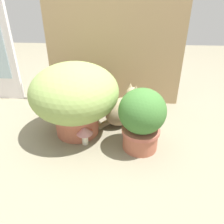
{
  "coord_description": "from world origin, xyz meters",
  "views": [
    {
      "loc": [
        0.24,
        -1.31,
        0.91
      ],
      "look_at": [
        0.16,
        -0.01,
        0.18
      ],
      "focal_mm": 34.81,
      "sensor_mm": 36.0,
      "label": 1
    }
  ],
  "objects_px": {
    "mushroom_ornament_red": "(85,129)",
    "mushroom_ornament_pink": "(85,132)",
    "grass_planter": "(75,95)",
    "cat": "(123,110)",
    "leafy_planter": "(142,118)"
  },
  "relations": [
    {
      "from": "cat",
      "to": "grass_planter",
      "type": "bearing_deg",
      "value": -157.16
    },
    {
      "from": "mushroom_ornament_pink",
      "to": "grass_planter",
      "type": "bearing_deg",
      "value": 119.44
    },
    {
      "from": "leafy_planter",
      "to": "cat",
      "type": "bearing_deg",
      "value": 113.12
    },
    {
      "from": "grass_planter",
      "to": "mushroom_ornament_red",
      "type": "relative_size",
      "value": 4.88
    },
    {
      "from": "mushroom_ornament_red",
      "to": "mushroom_ornament_pink",
      "type": "relative_size",
      "value": 0.92
    },
    {
      "from": "grass_planter",
      "to": "cat",
      "type": "relative_size",
      "value": 1.65
    },
    {
      "from": "mushroom_ornament_red",
      "to": "mushroom_ornament_pink",
      "type": "height_order",
      "value": "mushroom_ornament_pink"
    },
    {
      "from": "mushroom_ornament_pink",
      "to": "mushroom_ornament_red",
      "type": "bearing_deg",
      "value": 94.65
    },
    {
      "from": "mushroom_ornament_pink",
      "to": "leafy_planter",
      "type": "bearing_deg",
      "value": -1.87
    },
    {
      "from": "grass_planter",
      "to": "cat",
      "type": "distance_m",
      "value": 0.39
    },
    {
      "from": "leafy_planter",
      "to": "mushroom_ornament_pink",
      "type": "height_order",
      "value": "leafy_planter"
    },
    {
      "from": "grass_planter",
      "to": "mushroom_ornament_pink",
      "type": "relative_size",
      "value": 4.49
    },
    {
      "from": "leafy_planter",
      "to": "mushroom_ornament_red",
      "type": "height_order",
      "value": "leafy_planter"
    },
    {
      "from": "mushroom_ornament_red",
      "to": "mushroom_ornament_pink",
      "type": "bearing_deg",
      "value": -85.35
    },
    {
      "from": "mushroom_ornament_red",
      "to": "mushroom_ornament_pink",
      "type": "distance_m",
      "value": 0.05
    }
  ]
}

